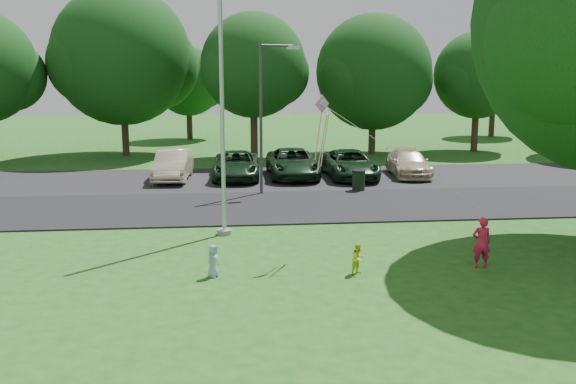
{
  "coord_description": "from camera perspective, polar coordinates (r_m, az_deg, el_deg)",
  "views": [
    {
      "loc": [
        -3.51,
        -15.97,
        5.53
      ],
      "look_at": [
        -1.46,
        4.0,
        1.6
      ],
      "focal_mm": 40.0,
      "sensor_mm": 36.0,
      "label": 1
    }
  ],
  "objects": [
    {
      "name": "child_yellow",
      "position": [
        17.53,
        6.27,
        -5.9
      ],
      "size": [
        0.53,
        0.51,
        0.86
      ],
      "primitive_type": "imported",
      "rotation": [
        0.0,
        0.0,
        0.63
      ],
      "color": "yellow",
      "rests_on": "ground"
    },
    {
      "name": "woman",
      "position": [
        18.67,
        16.82,
        -4.32
      ],
      "size": [
        0.55,
        0.39,
        1.45
      ],
      "primitive_type": "imported",
      "rotation": [
        0.0,
        0.0,
        3.06
      ],
      "color": "#C41A3E",
      "rests_on": "ground"
    },
    {
      "name": "parking_strip",
      "position": [
        32.14,
        0.48,
        1.22
      ],
      "size": [
        42.0,
        7.0,
        0.06
      ],
      "primitive_type": "cube",
      "color": "black",
      "rests_on": "ground"
    },
    {
      "name": "ground",
      "position": [
        17.26,
        6.23,
        -7.68
      ],
      "size": [
        120.0,
        120.0,
        0.0
      ],
      "primitive_type": "plane",
      "color": "#1D5416",
      "rests_on": "ground"
    },
    {
      "name": "kite",
      "position": [
        18.48,
        3.4,
        6.22
      ],
      "size": [
        4.51,
        1.88,
        3.11
      ],
      "rotation": [
        0.0,
        0.0,
        0.54
      ],
      "color": "pink",
      "rests_on": "ground"
    },
    {
      "name": "tree_row",
      "position": [
        40.52,
        1.38,
        11.33
      ],
      "size": [
        64.35,
        11.94,
        10.88
      ],
      "color": "#332316",
      "rests_on": "ground"
    },
    {
      "name": "parked_cars",
      "position": [
        32.04,
        0.52,
        2.5
      ],
      "size": [
        13.81,
        5.54,
        1.47
      ],
      "color": "#C6B793",
      "rests_on": "ground"
    },
    {
      "name": "child_blue",
      "position": [
        17.3,
        -6.68,
        -6.1
      ],
      "size": [
        0.47,
        0.52,
        0.89
      ],
      "primitive_type": "imported",
      "rotation": [
        0.0,
        0.0,
        1.02
      ],
      "color": "#82ABC7",
      "rests_on": "ground"
    },
    {
      "name": "flagpole",
      "position": [
        21.01,
        -5.88,
        7.3
      ],
      "size": [
        0.5,
        0.5,
        10.0
      ],
      "color": "#B7BABF",
      "rests_on": "ground"
    },
    {
      "name": "park_road",
      "position": [
        25.81,
        2.08,
        -1.24
      ],
      "size": [
        60.0,
        6.0,
        0.06
      ],
      "primitive_type": "cube",
      "color": "black",
      "rests_on": "ground"
    },
    {
      "name": "trash_can",
      "position": [
        29.02,
        6.29,
        1.0
      ],
      "size": [
        0.61,
        0.61,
        0.96
      ],
      "rotation": [
        0.0,
        0.0,
        0.08
      ],
      "color": "black",
      "rests_on": "ground"
    },
    {
      "name": "street_lamp",
      "position": [
        27.9,
        -1.94,
        7.84
      ],
      "size": [
        1.78,
        0.79,
        6.59
      ],
      "rotation": [
        0.0,
        0.0,
        0.35
      ],
      "color": "#3F3F44",
      "rests_on": "ground"
    },
    {
      "name": "horizon_trees",
      "position": [
        50.43,
        2.8,
        9.67
      ],
      "size": [
        77.46,
        7.2,
        7.02
      ],
      "color": "#332316",
      "rests_on": "ground"
    }
  ]
}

